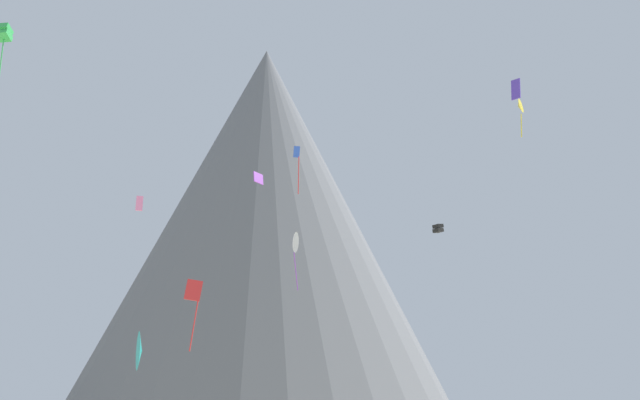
% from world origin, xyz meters
% --- Properties ---
extents(rock_massif, '(90.57, 90.57, 65.89)m').
position_xyz_m(rock_massif, '(2.81, 99.58, 31.23)').
color(rock_massif, slate).
rests_on(rock_massif, ground_plane).
extents(kite_pink_mid, '(0.63, 0.57, 1.53)m').
position_xyz_m(kite_pink_mid, '(-12.52, 46.92, 24.38)').
color(kite_pink_mid, pink).
extents(kite_green_high, '(1.14, 1.19, 5.13)m').
position_xyz_m(kite_green_high, '(-21.19, 25.56, 29.64)').
color(kite_green_high, green).
extents(kite_blue_high, '(0.65, 0.71, 4.73)m').
position_xyz_m(kite_blue_high, '(1.99, 48.47, 29.87)').
color(kite_blue_high, blue).
extents(kite_white_mid, '(0.74, 2.12, 5.89)m').
position_xyz_m(kite_white_mid, '(2.91, 54.62, 23.19)').
color(kite_white_mid, white).
extents(kite_indigo_mid, '(0.56, 0.67, 1.48)m').
position_xyz_m(kite_indigo_mid, '(12.64, 20.50, 25.94)').
color(kite_indigo_mid, '#5138B2').
extents(kite_teal_low, '(0.55, 2.39, 2.37)m').
position_xyz_m(kite_teal_low, '(-11.02, 24.48, 8.67)').
color(kite_teal_low, teal).
extents(kite_violet_mid, '(0.87, 0.85, 0.99)m').
position_xyz_m(kite_violet_mid, '(-2.88, 36.30, 23.91)').
color(kite_violet_mid, purple).
extents(kite_black_mid, '(1.19, 1.18, 0.96)m').
position_xyz_m(kite_black_mid, '(17.98, 55.55, 25.59)').
color(kite_black_mid, black).
extents(kite_yellow_high, '(1.14, 1.27, 3.51)m').
position_xyz_m(kite_yellow_high, '(19.16, 35.16, 31.11)').
color(kite_yellow_high, yellow).
extents(kite_red_low, '(1.23, 0.45, 4.76)m').
position_xyz_m(kite_red_low, '(-7.86, 26.79, 12.49)').
color(kite_red_low, red).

